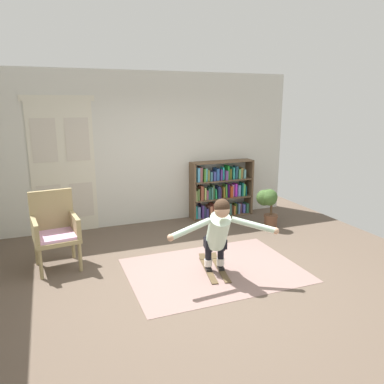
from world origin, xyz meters
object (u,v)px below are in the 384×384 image
potted_plant (268,202)px  wicker_chair (55,228)px  bookshelf (220,191)px  person_skier (218,230)px  skis_pair (214,268)px

potted_plant → wicker_chair: bearing=-175.2°
bookshelf → wicker_chair: bearing=-157.6°
bookshelf → potted_plant: bearing=-63.2°
person_skier → bookshelf: bearing=64.0°
bookshelf → person_skier: 2.79m
potted_plant → skis_pair: (-1.69, -1.26, -0.49)m
skis_pair → potted_plant: bearing=36.6°
bookshelf → person_skier: bookshelf is taller
skis_pair → bookshelf: bearing=62.7°
potted_plant → skis_pair: size_ratio=0.83×
wicker_chair → person_skier: 2.34m
wicker_chair → potted_plant: wicker_chair is taller
wicker_chair → person_skier: bearing=-29.8°
wicker_chair → potted_plant: bearing=4.8°
bookshelf → skis_pair: bearing=-117.3°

